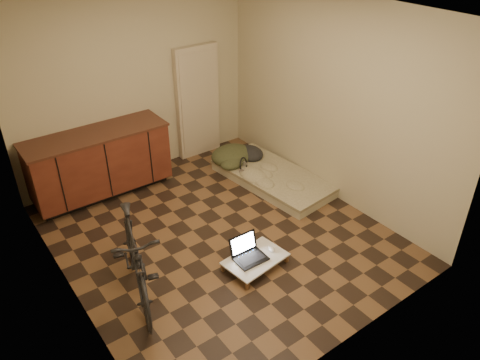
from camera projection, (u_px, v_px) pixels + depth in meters
room_shell at (216, 137)px, 4.98m from camera, size 3.50×4.00×2.60m
cabinets at (100, 163)px, 6.21m from camera, size 1.84×0.62×0.91m
appliance_panel at (198, 102)px, 7.03m from camera, size 0.70×0.10×1.70m
bicycle at (135, 254)px, 4.57m from camera, size 0.88×1.62×1.01m
futon at (273, 177)px, 6.65m from camera, size 1.02×1.84×0.15m
clothing_pile at (237, 150)px, 6.92m from camera, size 0.73×0.63×0.27m
headphones at (243, 164)px, 6.64m from camera, size 0.35×0.34×0.17m
lap_desk at (255, 259)px, 5.12m from camera, size 0.72×0.52×0.11m
laptop at (248, 253)px, 5.10m from camera, size 0.35×0.32×0.24m
mouse at (271, 249)px, 5.22m from camera, size 0.09×0.12×0.04m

